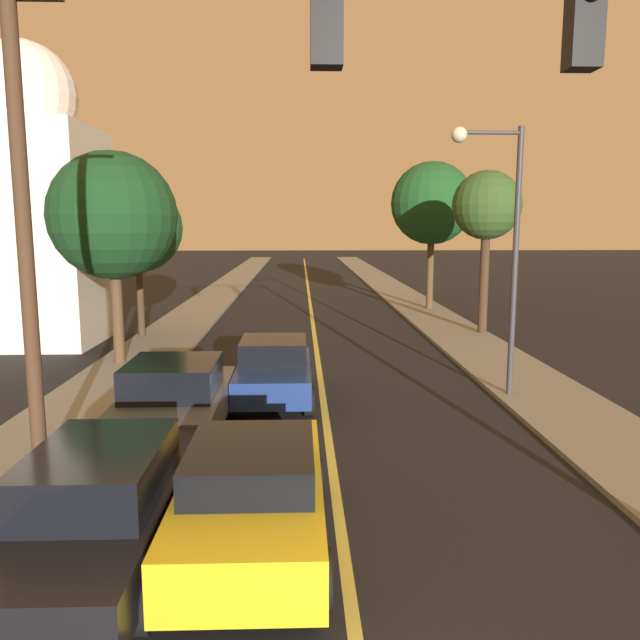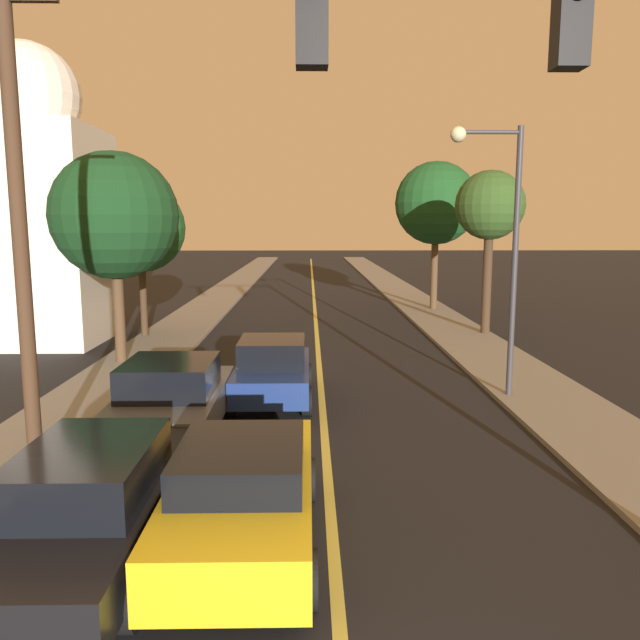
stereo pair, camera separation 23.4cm
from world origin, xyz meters
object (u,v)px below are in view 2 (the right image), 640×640
car_near_lane_second (273,370)px  streetlamp_right (499,223)px  car_outer_lane_front (96,499)px  utility_pole_left (19,220)px  tree_left_far (140,228)px  domed_building_left (34,205)px  tree_left_near (114,216)px  traffic_signal_mast (613,135)px  tree_right_far (490,207)px  car_outer_lane_second (172,398)px  tree_right_near (436,204)px  car_near_lane_front (243,492)px

car_near_lane_second → streetlamp_right: (5.27, 0.10, 3.44)m
car_near_lane_second → car_outer_lane_front: size_ratio=0.77×
utility_pole_left → tree_left_far: (-1.62, 13.07, -0.20)m
domed_building_left → tree_left_near: bearing=-44.8°
traffic_signal_mast → utility_pole_left: bearing=156.3°
streetlamp_right → utility_pole_left: 10.06m
streetlamp_right → tree_right_far: bearing=75.2°
tree_right_far → tree_left_near: bearing=-158.8°
car_outer_lane_second → tree_left_far: size_ratio=0.77×
traffic_signal_mast → tree_left_near: bearing=126.1°
tree_left_far → domed_building_left: size_ratio=0.54×
car_near_lane_second → tree_right_near: 17.68m
car_near_lane_front → tree_left_near: 12.36m
car_near_lane_front → traffic_signal_mast: size_ratio=0.63×
car_near_lane_front → tree_right_near: bearing=72.8°
utility_pole_left → tree_right_far: 17.48m
car_outer_lane_second → domed_building_left: domed_building_left is taller
car_outer_lane_front → domed_building_left: (-6.97, 14.98, 4.11)m
car_outer_lane_second → utility_pole_left: bearing=-129.5°
car_near_lane_second → tree_right_near: (6.95, 15.65, 4.41)m
car_outer_lane_front → tree_right_near: tree_right_near is taller
car_outer_lane_second → traffic_signal_mast: size_ratio=0.62×
car_outer_lane_front → tree_left_near: size_ratio=0.81×
car_outer_lane_front → utility_pole_left: utility_pole_left is taller
streetlamp_right → domed_building_left: 16.16m
car_near_lane_front → tree_left_far: 16.42m
streetlamp_right → tree_right_near: (1.68, 15.55, 0.97)m
car_near_lane_second → tree_right_near: bearing=66.0°
streetlamp_right → car_near_lane_front: bearing=-127.4°
car_near_lane_second → streetlamp_right: streetlamp_right is taller
car_outer_lane_front → utility_pole_left: bearing=127.2°
streetlamp_right → tree_left_near: 10.79m
tree_left_far → domed_building_left: bearing=-173.4°
tree_right_near → car_near_lane_front: bearing=-107.2°
car_outer_lane_second → utility_pole_left: (-1.77, -2.14, 3.46)m
utility_pole_left → tree_right_far: bearing=50.3°
car_near_lane_second → tree_left_far: 10.44m
car_outer_lane_second → traffic_signal_mast: bearing=-43.4°
tree_right_far → streetlamp_right: bearing=-104.8°
tree_right_near → tree_right_far: bearing=-84.9°
tree_left_near → tree_right_near: bearing=44.8°
car_near_lane_second → streetlamp_right: 6.29m
car_outer_lane_second → car_near_lane_second: bearing=53.8°
domed_building_left → traffic_signal_mast: bearing=-51.4°
utility_pole_left → tree_left_far: bearing=97.0°
car_near_lane_front → tree_left_far: (-5.22, 15.21, 3.29)m
car_near_lane_second → car_outer_lane_second: size_ratio=0.90×
car_near_lane_front → tree_right_far: (7.56, 15.58, 4.06)m
car_near_lane_front → utility_pole_left: bearing=149.2°
car_near_lane_front → tree_right_near: (6.95, 22.44, 4.42)m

